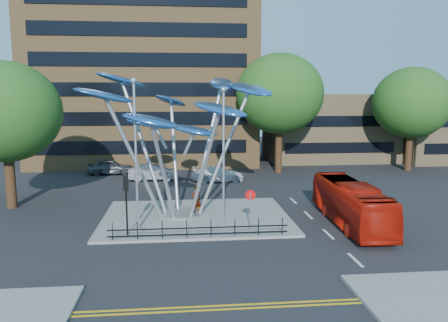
{
  "coord_description": "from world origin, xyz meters",
  "views": [
    {
      "loc": [
        -1.86,
        -21.62,
        8.04
      ],
      "look_at": [
        0.62,
        4.0,
        4.07
      ],
      "focal_mm": 35.0,
      "sensor_mm": 36.0,
      "label": 1
    }
  ],
  "objects": [
    {
      "name": "pedestrian_railing_front",
      "position": [
        -1.0,
        1.7,
        0.55
      ],
      "size": [
        10.0,
        0.06,
        1.0
      ],
      "color": "black",
      "rests_on": "traffic_island"
    },
    {
      "name": "double_yellow_near",
      "position": [
        0.0,
        -6.0,
        0.01
      ],
      "size": [
        40.0,
        0.12,
        0.01
      ],
      "primitive_type": "cube",
      "color": "gold",
      "rests_on": "ground"
    },
    {
      "name": "red_bus",
      "position": [
        8.5,
        3.82,
        1.33
      ],
      "size": [
        2.55,
        9.6,
        2.66
      ],
      "primitive_type": "imported",
      "rotation": [
        0.0,
        0.0,
        -0.03
      ],
      "color": "#AA1407",
      "rests_on": "ground"
    },
    {
      "name": "low_building_near",
      "position": [
        16.0,
        30.0,
        4.0
      ],
      "size": [
        15.0,
        8.0,
        8.0
      ],
      "primitive_type": "cube",
      "color": "#9E855D",
      "rests_on": "ground"
    },
    {
      "name": "leaf_sculpture",
      "position": [
        -2.07,
        6.68,
        6.87
      ],
      "size": [
        12.72,
        9.54,
        9.51
      ],
      "color": "#9EA0A5",
      "rests_on": "traffic_island"
    },
    {
      "name": "brick_tower",
      "position": [
        -6.0,
        32.0,
        15.0
      ],
      "size": [
        25.0,
        15.0,
        30.0
      ],
      "primitive_type": "cube",
      "color": "olive",
      "rests_on": "ground"
    },
    {
      "name": "pedestrian",
      "position": [
        -0.98,
        6.4,
        1.11
      ],
      "size": [
        0.84,
        0.76,
        1.92
      ],
      "primitive_type": "imported",
      "rotation": [
        0.0,
        0.0,
        3.69
      ],
      "color": "gray",
      "rests_on": "traffic_island"
    },
    {
      "name": "parked_car_right",
      "position": [
        1.43,
        18.02,
        0.69
      ],
      "size": [
        4.83,
        2.13,
        1.38
      ],
      "primitive_type": "imported",
      "rotation": [
        0.0,
        0.0,
        1.61
      ],
      "color": "white",
      "rests_on": "ground"
    },
    {
      "name": "parked_car_left",
      "position": [
        -9.08,
        22.56,
        0.77
      ],
      "size": [
        4.59,
        2.03,
        1.53
      ],
      "primitive_type": "imported",
      "rotation": [
        0.0,
        0.0,
        1.62
      ],
      "color": "#3E4145",
      "rests_on": "ground"
    },
    {
      "name": "tree_far",
      "position": [
        22.0,
        22.0,
        7.11
      ],
      "size": [
        8.0,
        8.0,
        10.81
      ],
      "color": "black",
      "rests_on": "ground"
    },
    {
      "name": "street_lamp_left",
      "position": [
        -4.5,
        3.5,
        5.36
      ],
      "size": [
        0.36,
        0.36,
        8.8
      ],
      "color": "#9EA0A5",
      "rests_on": "traffic_island"
    },
    {
      "name": "no_entry_sign_island",
      "position": [
        2.0,
        2.52,
        1.82
      ],
      "size": [
        0.6,
        0.1,
        2.45
      ],
      "color": "#9EA0A5",
      "rests_on": "traffic_island"
    },
    {
      "name": "ground",
      "position": [
        0.0,
        0.0,
        0.0
      ],
      "size": [
        120.0,
        120.0,
        0.0
      ],
      "primitive_type": "plane",
      "color": "black",
      "rests_on": "ground"
    },
    {
      "name": "traffic_island",
      "position": [
        -1.0,
        6.0,
        0.07
      ],
      "size": [
        12.0,
        9.0,
        0.15
      ],
      "primitive_type": "cube",
      "color": "slate",
      "rests_on": "ground"
    },
    {
      "name": "tree_left",
      "position": [
        -14.0,
        10.0,
        6.79
      ],
      "size": [
        7.6,
        7.6,
        10.32
      ],
      "color": "black",
      "rests_on": "ground"
    },
    {
      "name": "traffic_light_island",
      "position": [
        -5.0,
        2.5,
        2.61
      ],
      "size": [
        0.28,
        0.18,
        3.42
      ],
      "color": "black",
      "rests_on": "traffic_island"
    },
    {
      "name": "street_lamp_right",
      "position": [
        0.5,
        3.0,
        5.09
      ],
      "size": [
        0.36,
        0.36,
        8.3
      ],
      "color": "#9EA0A5",
      "rests_on": "traffic_island"
    },
    {
      "name": "parked_car_mid",
      "position": [
        -4.58,
        19.07,
        0.76
      ],
      "size": [
        4.66,
        1.71,
        1.53
      ],
      "primitive_type": "imported",
      "rotation": [
        0.0,
        0.0,
        1.59
      ],
      "color": "#ACAEB4",
      "rests_on": "ground"
    },
    {
      "name": "double_yellow_far",
      "position": [
        0.0,
        -6.3,
        0.01
      ],
      "size": [
        40.0,
        0.12,
        0.01
      ],
      "primitive_type": "cube",
      "color": "gold",
      "rests_on": "ground"
    },
    {
      "name": "tree_right",
      "position": [
        8.0,
        22.0,
        8.04
      ],
      "size": [
        8.8,
        8.8,
        12.11
      ],
      "color": "black",
      "rests_on": "ground"
    },
    {
      "name": "low_building_far",
      "position": [
        30.0,
        28.0,
        3.5
      ],
      "size": [
        12.0,
        8.0,
        7.0
      ],
      "primitive_type": "cube",
      "color": "#9E855D",
      "rests_on": "ground"
    }
  ]
}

